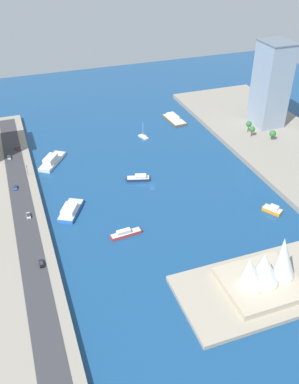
# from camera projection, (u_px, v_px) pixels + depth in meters

# --- Properties ---
(ground_plane) EXTENTS (440.00, 440.00, 0.00)m
(ground_plane) POSITION_uv_depth(u_px,v_px,m) (152.00, 185.00, 241.22)
(ground_plane) COLOR navy
(quay_west) EXTENTS (70.00, 240.00, 3.13)m
(quay_west) POSITION_uv_depth(u_px,v_px,m) (295.00, 155.00, 267.69)
(quay_west) COLOR gray
(quay_west) RESTS_ON ground_plane
(peninsula_point) EXTENTS (69.71, 37.14, 2.00)m
(peninsula_point) POSITION_uv_depth(u_px,v_px,m) (260.00, 288.00, 174.40)
(peninsula_point) COLOR #A89E89
(peninsula_point) RESTS_ON ground_plane
(road_strip) EXTENTS (11.02, 228.00, 0.15)m
(road_strip) POSITION_uv_depth(u_px,v_px,m) (22.00, 205.00, 219.06)
(road_strip) COLOR #38383D
(road_strip) RESTS_ON quay_east
(patrol_launch_navy) EXTENTS (14.78, 8.12, 3.40)m
(patrol_launch_navy) POSITION_uv_depth(u_px,v_px,m) (139.00, 178.00, 244.77)
(patrol_launch_navy) COLOR #1E284C
(patrol_launch_navy) RESTS_ON ground_plane
(sailboat_small_white) EXTENTS (5.57, 9.00, 11.49)m
(sailboat_small_white) POSITION_uv_depth(u_px,v_px,m) (144.00, 137.00, 290.39)
(sailboat_small_white) COLOR white
(sailboat_small_white) RESTS_ON ground_plane
(water_taxi_orange) EXTENTS (9.29, 11.10, 3.86)m
(water_taxi_orange) POSITION_uv_depth(u_px,v_px,m) (272.00, 209.00, 219.11)
(water_taxi_orange) COLOR orange
(water_taxi_orange) RESTS_ON ground_plane
(tugboat_red) EXTENTS (16.68, 4.82, 3.56)m
(tugboat_red) POSITION_uv_depth(u_px,v_px,m) (126.00, 233.00, 203.19)
(tugboat_red) COLOR red
(tugboat_red) RESTS_ON ground_plane
(barge_flat_brown) EXTENTS (11.35, 23.72, 3.66)m
(barge_flat_brown) POSITION_uv_depth(u_px,v_px,m) (174.00, 119.00, 314.13)
(barge_flat_brown) COLOR brown
(barge_flat_brown) RESTS_ON ground_plane
(catamaran_blue) EXTENTS (16.91, 21.30, 4.69)m
(catamaran_blue) POSITION_uv_depth(u_px,v_px,m) (70.00, 210.00, 218.04)
(catamaran_blue) COLOR blue
(catamaran_blue) RESTS_ON ground_plane
(ferry_white_commuter) EXTENTS (19.83, 24.19, 5.72)m
(ferry_white_commuter) POSITION_uv_depth(u_px,v_px,m) (52.00, 161.00, 260.27)
(ferry_white_commuter) COLOR silver
(ferry_white_commuter) RESTS_ON ground_plane
(tower_tall_glass) EXTENTS (19.29, 22.41, 57.87)m
(tower_tall_glass) POSITION_uv_depth(u_px,v_px,m) (271.00, 85.00, 286.65)
(tower_tall_glass) COLOR #8C9EB2
(tower_tall_glass) RESTS_ON quay_west
(pickup_red) EXTENTS (2.12, 4.31, 1.72)m
(pickup_red) POSITION_uv_depth(u_px,v_px,m) (17.00, 148.00, 270.19)
(pickup_red) COLOR black
(pickup_red) RESTS_ON road_strip
(hatchback_blue) EXTENTS (1.96, 4.68, 1.45)m
(hatchback_blue) POSITION_uv_depth(u_px,v_px,m) (15.00, 187.00, 231.83)
(hatchback_blue) COLOR black
(hatchback_blue) RESTS_ON road_strip
(suv_black) EXTENTS (1.91, 4.67, 1.48)m
(suv_black) POSITION_uv_depth(u_px,v_px,m) (41.00, 264.00, 182.01)
(suv_black) COLOR black
(suv_black) RESTS_ON road_strip
(van_white) EXTENTS (1.98, 4.65, 1.59)m
(van_white) POSITION_uv_depth(u_px,v_px,m) (28.00, 216.00, 210.38)
(van_white) COLOR black
(van_white) RESTS_ON road_strip
(sedan_silver) EXTENTS (1.97, 4.88, 1.65)m
(sedan_silver) POSITION_uv_depth(u_px,v_px,m) (9.00, 157.00, 259.51)
(sedan_silver) COLOR black
(sedan_silver) RESTS_ON road_strip
(traffic_light_waterfront) EXTENTS (0.36, 0.36, 6.50)m
(traffic_light_waterfront) POSITION_uv_depth(u_px,v_px,m) (27.00, 169.00, 241.61)
(traffic_light_waterfront) COLOR black
(traffic_light_waterfront) RESTS_ON quay_east
(opera_landmark) EXTENTS (31.35, 27.57, 24.86)m
(opera_landmark) POSITION_uv_depth(u_px,v_px,m) (264.00, 271.00, 169.29)
(opera_landmark) COLOR #BCAD93
(opera_landmark) RESTS_ON peninsula_point
(park_tree_cluster) EXTENTS (14.28, 20.43, 8.03)m
(park_tree_cluster) POSITION_uv_depth(u_px,v_px,m) (259.00, 129.00, 282.76)
(park_tree_cluster) COLOR brown
(park_tree_cluster) RESTS_ON quay_west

